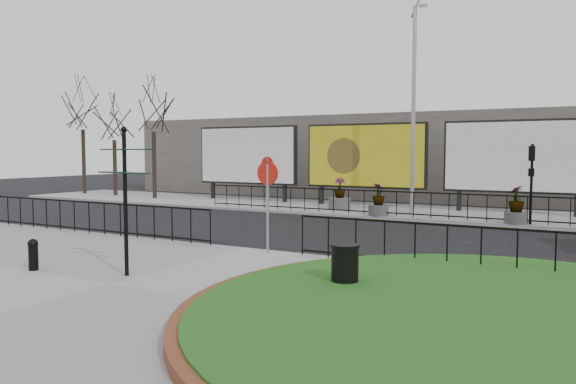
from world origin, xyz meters
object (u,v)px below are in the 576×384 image
Objects in this scene: bollard at (33,253)px; lamp_post at (414,106)px; billboard_mid at (365,156)px; planter_b at (378,203)px; planter_c at (516,208)px; litter_bin at (345,268)px; planter_a at (340,199)px; fingerpost_sign at (125,186)px.

lamp_post is at bearing 75.67° from bollard.
billboard_mid is 4.49× the size of planter_b.
bollard is 0.53× the size of planter_b.
bollard is 16.69m from planter_c.
litter_bin is 15.67m from planter_a.
fingerpost_sign is at bearing 15.69° from bollard.
lamp_post is 4.58m from planter_b.
billboard_mid is at bearing 100.85° from fingerpost_sign.
bollard is at bearing -92.07° from planter_a.
fingerpost_sign is at bearing -168.03° from litter_bin.
fingerpost_sign reaches higher than planter_c.
litter_bin is at bearing -65.56° from planter_a.
fingerpost_sign is 13.78m from planter_b.
fingerpost_sign is 15.11m from planter_c.
lamp_post is 16.99m from bollard.
planter_c is at bearing 83.26° from litter_bin.
lamp_post reaches higher than planter_b.
planter_c is (5.46, -0.00, 0.06)m from planter_b.
planter_a reaches higher than bollard.
lamp_post is 6.30m from planter_c.
planter_a is at bearing 114.44° from litter_bin.
planter_c reaches higher than bollard.
fingerpost_sign is 2.85m from bollard.
fingerpost_sign is 2.21× the size of planter_a.
lamp_post is at bearing 160.39° from planter_c.
billboard_mid is 0.67× the size of lamp_post.
billboard_mid is 6.62× the size of litter_bin.
planter_c is at bearing -19.61° from lamp_post.
litter_bin is at bearing -96.74° from planter_c.
fingerpost_sign is 2.26× the size of planter_c.
planter_b is 5.47m from planter_c.
fingerpost_sign is at bearing -83.61° from planter_a.
billboard_mid is 4.20× the size of planter_a.
planter_a is at bearing 87.93° from bollard.
planter_a reaches higher than planter_c.
litter_bin is (6.00, -16.24, -2.01)m from billboard_mid.
planter_a is (-0.48, -1.97, -1.98)m from billboard_mid.
planter_b is (2.03, -3.57, -1.95)m from billboard_mid.
planter_c reaches higher than litter_bin.
planter_b is (0.81, 13.68, -1.44)m from fingerpost_sign.
billboard_mid reaches higher than litter_bin.
planter_a reaches higher than planter_b.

